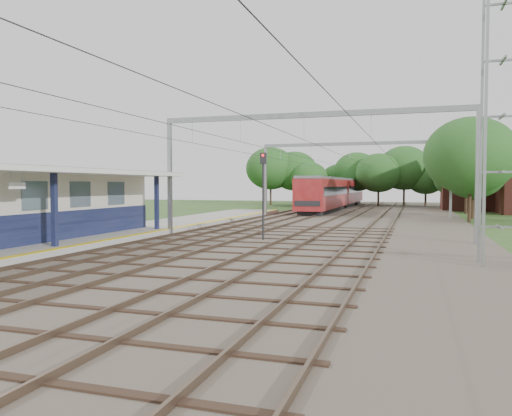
% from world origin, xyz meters
% --- Properties ---
extents(ground, '(160.00, 160.00, 0.00)m').
position_xyz_m(ground, '(0.00, 0.00, 0.00)').
color(ground, '#2D4C1E').
rests_on(ground, ground).
extents(ballast_bed, '(18.00, 90.00, 0.10)m').
position_xyz_m(ballast_bed, '(4.00, 30.00, 0.05)').
color(ballast_bed, '#473D33').
rests_on(ballast_bed, ground).
extents(platform, '(5.00, 52.00, 0.35)m').
position_xyz_m(platform, '(-7.50, 14.00, 0.17)').
color(platform, gray).
rests_on(platform, ground).
extents(yellow_stripe, '(0.45, 52.00, 0.01)m').
position_xyz_m(yellow_stripe, '(-5.25, 14.00, 0.35)').
color(yellow_stripe, yellow).
rests_on(yellow_stripe, platform).
extents(station_building, '(3.41, 18.00, 3.40)m').
position_xyz_m(station_building, '(-8.88, 7.00, 2.04)').
color(station_building, beige).
rests_on(station_building, platform).
extents(canopy, '(6.40, 20.00, 3.44)m').
position_xyz_m(canopy, '(-7.77, 6.00, 3.64)').
color(canopy, '#13193D').
rests_on(canopy, platform).
extents(rail_tracks, '(11.80, 88.00, 0.15)m').
position_xyz_m(rail_tracks, '(1.50, 30.00, 0.18)').
color(rail_tracks, brown).
rests_on(rail_tracks, ballast_bed).
extents(catenary_system, '(17.22, 88.00, 7.00)m').
position_xyz_m(catenary_system, '(3.39, 25.28, 5.51)').
color(catenary_system, gray).
rests_on(catenary_system, ground).
extents(lattice_pylon, '(1.30, 1.30, 12.00)m').
position_xyz_m(lattice_pylon, '(12.00, 8.00, 6.00)').
color(lattice_pylon, gray).
rests_on(lattice_pylon, ground).
extents(tree_band, '(31.72, 30.88, 8.82)m').
position_xyz_m(tree_band, '(3.84, 57.12, 4.92)').
color(tree_band, '#382619').
rests_on(tree_band, ground).
extents(house_far, '(8.00, 6.12, 8.66)m').
position_xyz_m(house_far, '(16.00, 52.00, 3.23)').
color(house_far, brown).
rests_on(house_far, ground).
extents(train, '(2.88, 35.91, 3.79)m').
position_xyz_m(train, '(-0.50, 51.41, 2.12)').
color(train, black).
rests_on(train, ballast_bed).
extents(signal_post, '(0.35, 0.29, 4.74)m').
position_xyz_m(signal_post, '(1.35, 13.43, 3.08)').
color(signal_post, black).
rests_on(signal_post, ground).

